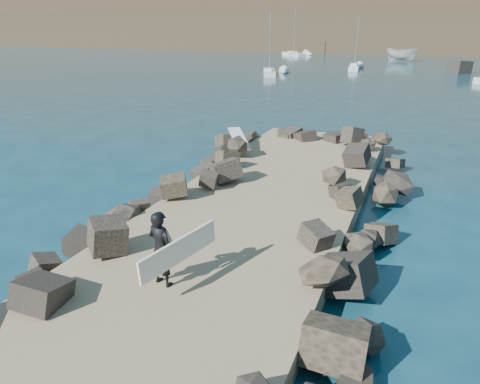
# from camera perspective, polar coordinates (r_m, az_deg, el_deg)

# --- Properties ---
(ground) EXTENTS (800.00, 800.00, 0.00)m
(ground) POSITION_cam_1_polar(r_m,az_deg,el_deg) (13.60, 1.63, -4.49)
(ground) COLOR #0F384C
(ground) RESTS_ON ground
(jetty) EXTENTS (6.00, 26.00, 0.60)m
(jetty) POSITION_cam_1_polar(r_m,az_deg,el_deg) (11.82, -1.88, -7.06)
(jetty) COLOR #8C7759
(jetty) RESTS_ON ground
(riprap_left) EXTENTS (2.60, 22.00, 1.00)m
(riprap_left) POSITION_cam_1_polar(r_m,az_deg,el_deg) (13.45, -12.33, -2.96)
(riprap_left) COLOR black
(riprap_left) RESTS_ON ground
(riprap_right) EXTENTS (2.60, 22.00, 1.00)m
(riprap_right) POSITION_cam_1_polar(r_m,az_deg,el_deg) (11.42, 12.67, -7.57)
(riprap_right) COLOR black
(riprap_right) RESTS_ON ground
(surfboard_resting) EXTENTS (1.79, 2.18, 0.08)m
(surfboard_resting) POSITION_cam_1_polar(r_m,az_deg,el_deg) (19.50, -0.13, 6.80)
(surfboard_resting) COLOR white
(surfboard_resting) RESTS_ON riprap_left
(boat_imported) EXTENTS (6.44, 4.95, 2.35)m
(boat_imported) POSITION_cam_1_polar(r_m,az_deg,el_deg) (85.92, 20.78, 16.79)
(boat_imported) COLOR silver
(boat_imported) RESTS_ON ground
(surfer_with_board) EXTENTS (1.14, 2.08, 1.73)m
(surfer_with_board) POSITION_cam_1_polar(r_m,az_deg,el_deg) (9.33, -10.17, -7.47)
(surfer_with_board) COLOR black
(surfer_with_board) RESTS_ON jetty
(sailboat_b) EXTENTS (1.83, 6.09, 7.35)m
(sailboat_b) POSITION_cam_1_polar(r_m,az_deg,el_deg) (66.53, 15.02, 15.77)
(sailboat_b) COLOR silver
(sailboat_b) RESTS_ON ground
(sailboat_e) EXTENTS (6.59, 6.94, 9.38)m
(sailboat_e) POSITION_cam_1_polar(r_m,az_deg,el_deg) (96.48, 7.13, 17.79)
(sailboat_e) COLOR silver
(sailboat_e) RESTS_ON ground
(sailboat_a) EXTENTS (3.52, 6.44, 7.73)m
(sailboat_a) POSITION_cam_1_polar(r_m,az_deg,el_deg) (56.99, 3.92, 15.60)
(sailboat_a) COLOR silver
(sailboat_a) RESTS_ON ground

